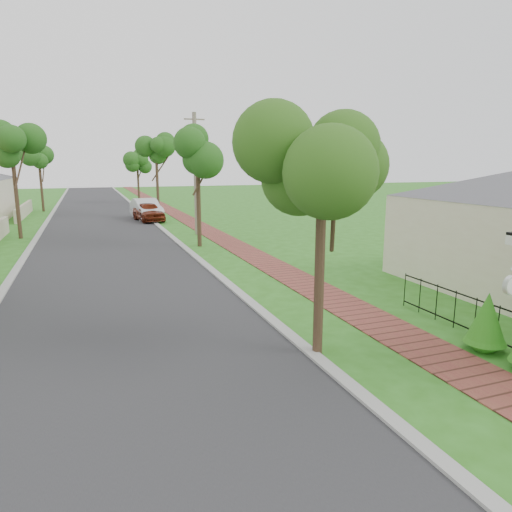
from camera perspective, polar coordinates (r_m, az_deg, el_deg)
ground at (r=8.83m, az=8.43°, el=-16.99°), size 160.00×160.00×0.00m
road at (r=27.10m, az=-18.34°, el=2.00°), size 7.00×120.00×0.02m
kerb_right at (r=27.46m, az=-10.72°, el=2.50°), size 0.30×120.00×0.10m
kerb_left at (r=27.24m, az=-26.02°, el=1.46°), size 0.30×120.00×0.10m
sidewalk at (r=28.00m, az=-5.46°, el=2.82°), size 1.50×120.00×0.03m
street_trees at (r=33.62m, az=-19.10°, el=11.45°), size 10.70×37.65×5.89m
parked_car_red at (r=34.72m, az=-13.29°, el=5.39°), size 2.20×4.25×1.38m
parked_car_white at (r=35.95m, az=-13.55°, el=5.71°), size 2.13×4.86×1.55m
near_tree at (r=9.70m, az=8.27°, el=9.71°), size 1.92×1.92×4.92m
utility_pole at (r=27.46m, az=-7.55°, el=10.16°), size 1.20×0.24×7.09m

